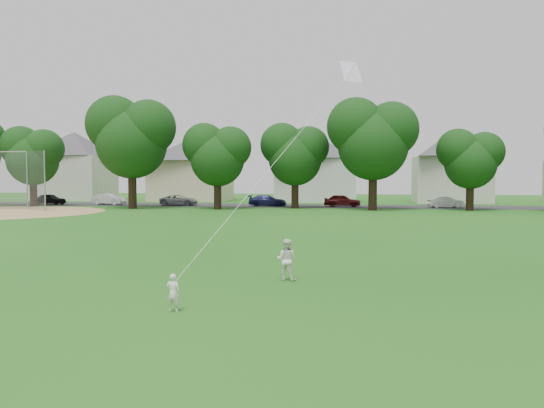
# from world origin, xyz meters

# --- Properties ---
(ground) EXTENTS (160.00, 160.00, 0.00)m
(ground) POSITION_xyz_m (0.00, 0.00, 0.00)
(ground) COLOR #185613
(ground) RESTS_ON ground
(street) EXTENTS (90.00, 7.00, 0.01)m
(street) POSITION_xyz_m (0.00, 42.00, 0.01)
(street) COLOR #2D2D30
(street) RESTS_ON ground
(toddler) EXTENTS (0.33, 0.22, 0.89)m
(toddler) POSITION_xyz_m (0.24, -1.97, 0.45)
(toddler) COLOR white
(toddler) RESTS_ON ground
(older_boy) EXTENTS (0.67, 0.56, 1.25)m
(older_boy) POSITION_xyz_m (2.37, 2.10, 0.63)
(older_boy) COLOR white
(older_boy) RESTS_ON ground
(kite) EXTENTS (2.56, 5.55, 12.81)m
(kite) POSITION_xyz_m (2.23, 3.11, 3.99)
(kite) COLOR white
(kite) RESTS_ON ground
(tree_row) EXTENTS (80.72, 9.23, 11.21)m
(tree_row) POSITION_xyz_m (1.41, 35.91, 6.40)
(tree_row) COLOR black
(tree_row) RESTS_ON ground
(parked_cars) EXTENTS (46.07, 2.12, 1.27)m
(parked_cars) POSITION_xyz_m (-8.96, 41.00, 0.60)
(parked_cars) COLOR black
(parked_cars) RESTS_ON ground
(house_row) EXTENTS (77.07, 13.93, 10.54)m
(house_row) POSITION_xyz_m (-1.46, 52.00, 5.04)
(house_row) COLOR beige
(house_row) RESTS_ON ground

